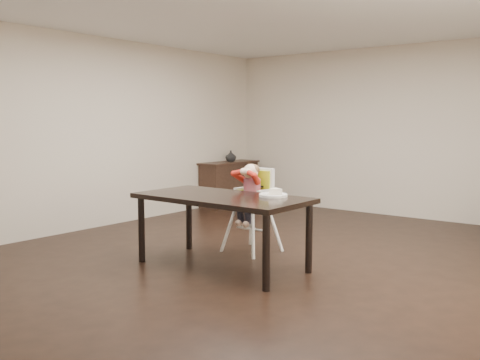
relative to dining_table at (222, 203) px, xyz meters
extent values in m
plane|color=black|center=(0.23, 0.56, -0.67)|extent=(7.00, 7.00, 0.00)
cube|color=beige|center=(0.23, 4.06, 0.68)|extent=(6.00, 0.02, 2.70)
cube|color=beige|center=(-2.77, 0.56, 0.68)|extent=(0.02, 7.00, 2.70)
cube|color=white|center=(0.23, 0.56, 2.03)|extent=(6.00, 7.00, 0.02)
cube|color=black|center=(0.00, 0.00, 0.05)|extent=(1.80, 0.90, 0.05)
cylinder|color=black|center=(-0.82, -0.37, -0.32)|extent=(0.07, 0.07, 0.70)
cylinder|color=black|center=(0.82, -0.37, -0.32)|extent=(0.07, 0.07, 0.70)
cylinder|color=black|center=(-0.82, 0.37, -0.32)|extent=(0.07, 0.07, 0.70)
cylinder|color=black|center=(0.82, 0.37, -0.32)|extent=(0.07, 0.07, 0.70)
cylinder|color=white|center=(-0.37, 0.55, -0.40)|extent=(0.04, 0.04, 0.54)
cylinder|color=white|center=(0.02, 0.51, -0.40)|extent=(0.04, 0.04, 0.54)
cylinder|color=white|center=(-0.33, 0.94, -0.40)|extent=(0.04, 0.04, 0.54)
cylinder|color=white|center=(0.06, 0.90, -0.40)|extent=(0.04, 0.04, 0.54)
cube|color=white|center=(-0.16, 0.73, -0.13)|extent=(0.42, 0.39, 0.05)
cube|color=#A7B717|center=(-0.16, 0.73, -0.09)|extent=(0.34, 0.32, 0.03)
cube|color=white|center=(-0.14, 0.88, 0.10)|extent=(0.39, 0.09, 0.41)
cube|color=#A7B717|center=(-0.14, 0.85, 0.09)|extent=(0.33, 0.05, 0.37)
cube|color=black|center=(-0.21, 0.78, 0.09)|extent=(0.05, 0.18, 0.02)
cube|color=black|center=(-0.09, 0.77, 0.09)|extent=(0.05, 0.18, 0.02)
cylinder|color=#B61427|center=(-0.16, 0.73, 0.05)|extent=(0.24, 0.24, 0.26)
sphere|color=beige|center=(-0.16, 0.71, 0.27)|extent=(0.19, 0.19, 0.17)
ellipsoid|color=brown|center=(-0.16, 0.73, 0.29)|extent=(0.19, 0.19, 0.13)
sphere|color=beige|center=(-0.20, 0.62, 0.27)|extent=(0.08, 0.08, 0.08)
sphere|color=beige|center=(-0.13, 0.61, 0.27)|extent=(0.08, 0.08, 0.08)
cylinder|color=white|center=(0.46, 0.26, 0.09)|extent=(0.33, 0.33, 0.02)
torus|color=white|center=(0.46, 0.26, 0.10)|extent=(0.33, 0.33, 0.01)
cube|color=black|center=(-2.55, 3.26, -0.29)|extent=(0.40, 1.20, 0.76)
cube|color=black|center=(-2.55, 3.26, 0.10)|extent=(0.44, 1.26, 0.03)
imported|color=#99999E|center=(-2.55, 3.30, 0.22)|extent=(0.21, 0.22, 0.19)
camera|label=1|loc=(3.49, -4.17, 0.83)|focal=40.00mm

